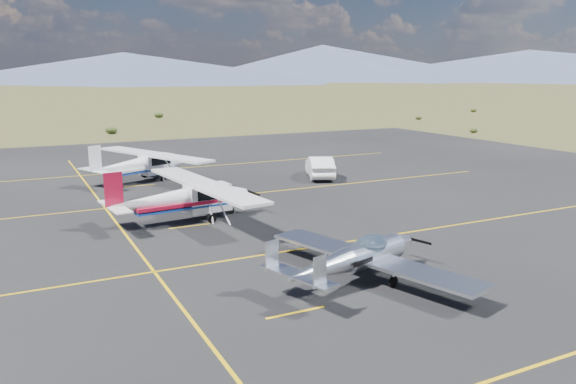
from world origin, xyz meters
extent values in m
plane|color=#383D1C|center=(0.00, 0.00, 0.00)|extent=(1600.00, 1600.00, 0.00)
cube|color=black|center=(0.00, 7.00, 0.00)|extent=(72.00, 72.00, 0.02)
cube|color=silver|center=(0.77, -1.98, 0.72)|extent=(3.82, 8.73, 0.12)
ellipsoid|color=#99BFD8|center=(0.77, -1.98, 1.19)|extent=(1.78, 1.32, 0.79)
cube|color=silver|center=(-2.65, -3.00, 0.99)|extent=(1.47, 2.97, 0.06)
cube|color=silver|center=(-2.49, -4.06, 1.43)|extent=(0.53, 0.21, 0.97)
cube|color=silver|center=(-3.09, -2.02, 1.43)|extent=(0.53, 0.21, 0.97)
cylinder|color=black|center=(2.25, -1.54, 0.17)|extent=(0.34, 0.18, 0.33)
cylinder|color=black|center=(0.92, -3.14, 0.20)|extent=(0.40, 0.21, 0.39)
cylinder|color=black|center=(0.26, -0.92, 0.20)|extent=(0.40, 0.21, 0.39)
cube|color=silver|center=(-1.67, 8.64, 1.05)|extent=(2.29, 1.37, 1.33)
cube|color=silver|center=(-1.87, 8.62, 1.74)|extent=(2.75, 10.96, 0.14)
cube|color=black|center=(-1.67, 8.64, 1.32)|extent=(1.70, 1.35, 0.54)
cube|color=#A30D29|center=(-2.95, 8.50, 0.95)|extent=(5.03, 1.70, 0.18)
cube|color=#A30D29|center=(-6.28, 8.12, 1.98)|extent=(0.84, 0.16, 1.58)
cube|color=silver|center=(-6.28, 8.12, 1.19)|extent=(1.09, 3.22, 0.06)
cylinder|color=black|center=(-0.40, 8.79, 0.19)|extent=(0.36, 0.14, 0.36)
cylinder|color=black|center=(-1.85, 7.58, 0.23)|extent=(0.45, 0.18, 0.43)
cylinder|color=black|center=(-2.09, 9.64, 0.23)|extent=(0.45, 0.18, 0.43)
cube|color=white|center=(-1.40, 20.43, 1.03)|extent=(2.41, 1.88, 1.32)
cube|color=white|center=(-1.58, 20.35, 1.72)|extent=(5.63, 10.45, 0.14)
cube|color=black|center=(-1.40, 20.43, 1.31)|extent=(1.89, 1.68, 0.54)
cube|color=white|center=(-2.57, 19.93, 0.94)|extent=(4.93, 2.97, 0.18)
cube|color=white|center=(-5.61, 18.62, 1.96)|extent=(0.79, 0.39, 1.56)
cube|color=white|center=(-5.61, 18.62, 1.18)|extent=(1.91, 3.16, 0.06)
cylinder|color=black|center=(-0.24, 20.93, 0.19)|extent=(0.36, 0.23, 0.35)
cylinder|color=black|center=(-1.26, 19.37, 0.22)|extent=(0.44, 0.29, 0.43)
cylinder|color=black|center=(-2.08, 21.25, 0.22)|extent=(0.44, 0.29, 0.43)
imported|color=white|center=(8.89, 15.82, 0.76)|extent=(3.21, 4.83, 1.51)
camera|label=1|loc=(-10.34, -17.64, 7.15)|focal=35.00mm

